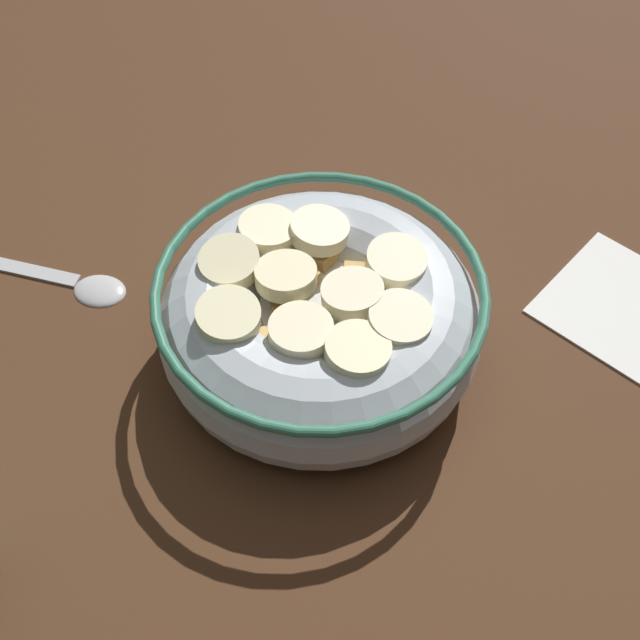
% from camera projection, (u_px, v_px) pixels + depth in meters
% --- Properties ---
extents(ground_plane, '(1.03, 1.03, 0.02)m').
position_uv_depth(ground_plane, '(320.00, 360.00, 0.47)').
color(ground_plane, '#472B19').
extents(cereal_bowl, '(0.19, 0.19, 0.07)m').
position_uv_depth(cereal_bowl, '(320.00, 315.00, 0.44)').
color(cereal_bowl, '#B2BCC6').
rests_on(cereal_bowl, ground_plane).
extents(spoon, '(0.14, 0.03, 0.01)m').
position_uv_depth(spoon, '(65.00, 281.00, 0.50)').
color(spoon, '#B7B7BC').
rests_on(spoon, ground_plane).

